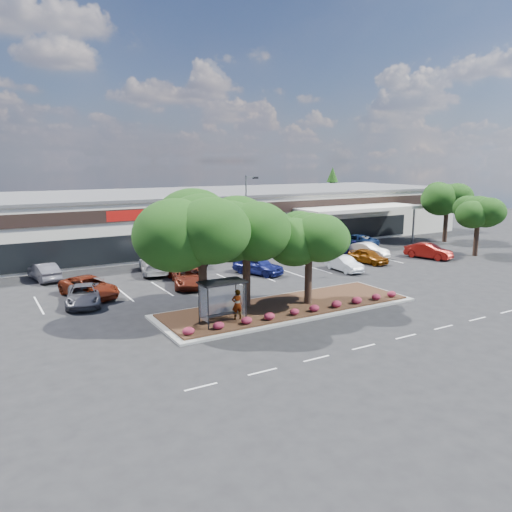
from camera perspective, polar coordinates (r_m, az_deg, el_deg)
ground at (r=32.33m, az=10.56°, el=-7.19°), size 160.00×160.00×0.00m
retail_store at (r=60.93m, az=-10.63°, el=4.27°), size 80.40×25.20×6.25m
landscape_island at (r=34.15m, az=3.60°, el=-5.83°), size 18.00×6.00×0.26m
lane_markings at (r=40.37m, az=0.69°, el=-3.37°), size 33.12×20.06×0.01m
shrub_row at (r=32.40m, az=5.69°, el=-6.08°), size 17.00×0.80×0.50m
bus_shelter at (r=30.02m, az=-3.99°, el=-3.85°), size 2.75×1.55×2.59m
island_tree_west at (r=30.77m, az=-6.15°, el=0.10°), size 7.20×7.20×7.89m
island_tree_mid at (r=32.98m, az=-1.10°, el=0.37°), size 6.60×6.60×7.32m
island_tree_east at (r=33.96m, az=6.05°, el=-0.08°), size 5.80×5.80×6.50m
tree_east_near at (r=57.34m, az=23.96°, el=3.22°), size 5.60×5.60×6.51m
tree_east_far at (r=66.06m, az=20.94°, el=4.81°), size 6.40×6.40×7.62m
conifer_north_east at (r=86.52m, az=8.68°, el=7.10°), size 3.96×3.96×9.00m
person_waiting at (r=30.82m, az=-2.16°, el=-5.55°), size 0.79×0.61×1.91m
light_pole at (r=44.20m, az=-1.00°, el=2.89°), size 1.43×0.50×8.67m
car_0 at (r=36.92m, az=-19.09°, el=-4.24°), size 3.40×5.36×1.38m
car_1 at (r=38.80m, az=-18.53°, el=-3.38°), size 3.98×5.94×1.51m
car_2 at (r=43.11m, az=-8.17°, el=-1.57°), size 3.50×5.48×1.48m
car_3 at (r=40.38m, az=-7.67°, el=-2.39°), size 3.98×5.86×1.49m
car_4 at (r=44.18m, az=0.23°, el=-1.05°), size 3.63×5.14×1.63m
car_5 at (r=46.12m, az=10.02°, el=-0.86°), size 1.69×4.29×1.39m
car_6 at (r=50.10m, az=12.69°, el=-0.02°), size 2.31×4.40×1.43m
car_7 at (r=53.21m, az=12.65°, el=0.65°), size 2.59×4.82×1.51m
car_8 at (r=54.32m, az=19.10°, el=0.54°), size 2.97×5.01×1.56m
car_9 at (r=45.53m, az=-23.06°, el=-1.66°), size 2.26×4.74×1.50m
car_10 at (r=44.81m, az=-9.80°, el=-1.19°), size 2.82×5.12×1.41m
car_11 at (r=45.49m, az=-11.59°, el=-0.89°), size 3.67×6.21×1.69m
car_12 at (r=48.47m, az=-7.17°, el=-0.05°), size 2.71×5.14×1.67m
car_13 at (r=49.75m, az=-0.43°, el=0.18°), size 3.47×5.33×1.44m
car_14 at (r=52.66m, az=6.34°, el=0.85°), size 3.15×5.49×1.71m
car_15 at (r=55.23m, az=8.51°, el=1.17°), size 3.37×5.67×1.54m
car_16 at (r=59.04m, az=11.17°, el=1.71°), size 3.89×6.07×1.56m
car_17 at (r=59.93m, az=11.98°, el=1.71°), size 1.57×3.90×1.33m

